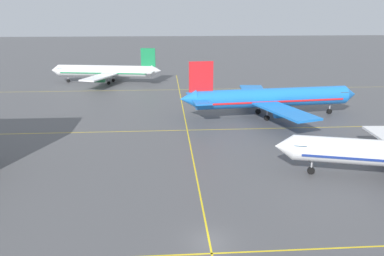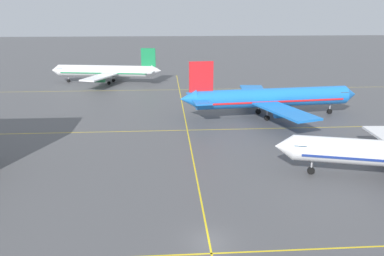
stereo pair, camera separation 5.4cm
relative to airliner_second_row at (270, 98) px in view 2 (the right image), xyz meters
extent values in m
plane|color=#4C4C4F|center=(-17.50, -43.99, -4.03)|extent=(600.00, 600.00, 0.00)
cone|color=white|center=(-5.66, -28.11, -0.36)|extent=(3.14, 3.84, 3.33)
cube|color=#385166|center=(-3.68, -28.67, 0.14)|extent=(2.40, 3.45, 0.63)
cylinder|color=#99999E|center=(-1.95, -29.15, -2.55)|extent=(0.25, 0.25, 1.48)
cylinder|color=black|center=(-1.95, -29.15, -3.54)|extent=(1.06, 0.65, 0.98)
cylinder|color=blue|center=(0.53, 0.06, 0.07)|extent=(32.21, 7.20, 3.80)
cone|color=blue|center=(17.73, 1.91, 0.07)|extent=(2.98, 3.98, 3.72)
cone|color=blue|center=(-16.96, -1.83, 0.47)|extent=(3.57, 3.93, 3.61)
cube|color=red|center=(-14.38, -1.55, 4.77)|extent=(4.81, 0.87, 6.00)
cube|color=blue|center=(-14.55, -4.58, 0.47)|extent=(3.74, 5.51, 0.24)
cube|color=blue|center=(-15.19, 1.38, 0.47)|extent=(3.74, 5.51, 0.24)
cube|color=blue|center=(0.45, -8.50, -0.53)|extent=(9.61, 15.87, 0.40)
cube|color=blue|center=(-1.37, 8.40, -0.53)|extent=(6.70, 15.45, 0.40)
cylinder|color=blue|center=(1.29, -5.09, -1.83)|extent=(3.60, 2.45, 2.10)
cylinder|color=blue|center=(0.18, 5.25, -1.83)|extent=(3.60, 2.45, 2.10)
cube|color=#385166|center=(15.44, 1.66, 0.62)|extent=(2.16, 3.67, 0.70)
cube|color=red|center=(0.53, 0.06, -0.40)|extent=(29.67, 6.96, 0.36)
cylinder|color=#99999E|center=(13.45, 1.45, -2.38)|extent=(0.28, 0.28, 1.65)
cylinder|color=black|center=(13.45, 1.45, -3.48)|extent=(1.14, 0.56, 1.10)
cylinder|color=#99999E|center=(-1.18, -2.74, -2.38)|extent=(0.28, 0.28, 1.65)
cylinder|color=black|center=(-1.18, -2.74, -3.48)|extent=(1.14, 0.56, 1.10)
cylinder|color=#99999E|center=(-1.73, 2.43, -2.38)|extent=(0.28, 0.28, 1.65)
cylinder|color=black|center=(-1.73, 2.43, -3.48)|extent=(1.14, 0.56, 1.10)
cylinder|color=white|center=(-39.41, 41.42, -0.36)|extent=(28.79, 8.29, 3.40)
cone|color=white|center=(-54.66, 44.09, -0.36)|extent=(2.87, 3.68, 3.33)
cone|color=white|center=(-23.90, 38.70, 0.00)|extent=(3.38, 3.68, 3.23)
cube|color=#197F47|center=(-26.19, 39.10, 3.85)|extent=(4.29, 1.06, 5.37)
cube|color=white|center=(-25.29, 41.67, 0.00)|extent=(3.62, 5.08, 0.21)
cube|color=white|center=(-26.21, 36.38, 0.00)|extent=(3.62, 5.08, 0.21)
cube|color=white|center=(-37.22, 48.76, -0.90)|extent=(5.13, 13.58, 0.36)
cube|color=white|center=(-39.84, 33.77, -0.90)|extent=(9.33, 14.19, 0.36)
cylinder|color=#2D9956|center=(-38.79, 46.03, -2.06)|extent=(3.32, 2.38, 1.88)
cylinder|color=#2D9956|center=(-40.39, 36.87, -2.06)|extent=(3.32, 2.38, 1.88)
cube|color=#385166|center=(-52.64, 43.73, 0.13)|extent=(2.13, 3.36, 0.63)
cube|color=#197F47|center=(-39.41, 41.42, -0.78)|extent=(26.54, 7.93, 0.32)
cylinder|color=#99999E|center=(-50.87, 43.42, -2.55)|extent=(0.25, 0.25, 1.48)
cylinder|color=black|center=(-50.87, 43.42, -3.54)|extent=(1.04, 0.57, 0.98)
cylinder|color=#99999E|center=(-37.25, 43.40, -2.55)|extent=(0.25, 0.25, 1.48)
cylinder|color=black|center=(-37.25, 43.40, -3.54)|extent=(1.04, 0.57, 0.98)
cylinder|color=#99999E|center=(-38.05, 38.82, -2.55)|extent=(0.25, 0.25, 1.48)
cylinder|color=black|center=(-38.05, 38.82, -3.54)|extent=(1.04, 0.57, 0.98)
cube|color=yellow|center=(-17.50, -45.99, -4.02)|extent=(149.78, 0.20, 0.01)
cube|color=yellow|center=(-17.50, -8.09, -4.02)|extent=(149.78, 0.20, 0.01)
cube|color=yellow|center=(-17.50, 29.81, -4.02)|extent=(149.78, 0.20, 0.01)
cube|color=yellow|center=(-17.50, -8.09, -4.02)|extent=(0.20, 125.07, 0.01)
camera|label=1|loc=(-21.46, -76.23, 17.32)|focal=36.23mm
camera|label=2|loc=(-21.40, -76.23, 17.32)|focal=36.23mm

